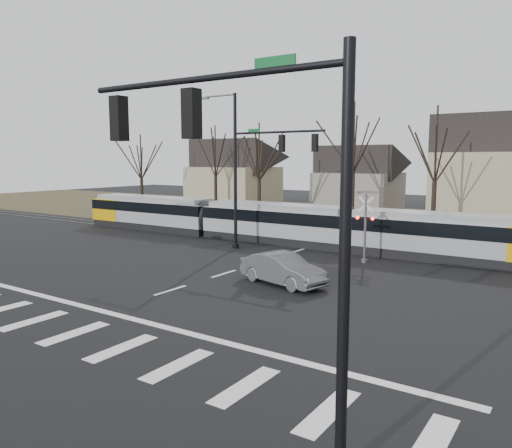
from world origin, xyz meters
The scene contains 15 objects.
ground centered at (0.00, 0.00, 0.00)m, with size 140.00×140.00×0.00m, color black.
grass_verge centered at (0.00, 32.00, 0.01)m, with size 140.00×28.00×0.01m, color #38331E.
crosswalk centered at (0.00, -4.00, 0.01)m, with size 27.00×2.60×0.01m.
stop_line centered at (0.00, -1.80, 0.01)m, with size 28.00×0.35×0.01m, color silver.
lane_dashes centered at (0.00, 16.00, 0.01)m, with size 0.18×30.00×0.01m.
rail_pair centered at (0.00, 15.80, 0.03)m, with size 90.00×1.52×0.06m.
tram centered at (-3.09, 16.00, 1.52)m, with size 36.73×2.73×2.78m.
sedan centered at (3.66, 5.84, 0.75)m, with size 4.78×2.63×1.49m, color #55575D.
signal_pole_near_right centered at (10.11, -6.00, 5.17)m, with size 6.72×0.44×8.00m.
signal_pole_far centered at (-2.41, 12.50, 5.70)m, with size 9.28×0.44×10.20m.
rail_crossing_signal centered at (5.00, 12.79, 1.89)m, with size 1.08×0.36×4.00m.
tree_row centered at (2.00, 26.00, 5.00)m, with size 59.20×7.20×10.00m.
house_a centered at (-20.00, 34.00, 4.46)m, with size 9.72×8.64×8.60m.
house_b centered at (-5.00, 36.00, 3.97)m, with size 8.64×7.56×7.65m.
house_c centered at (9.00, 33.00, 5.23)m, with size 10.80×8.64×10.10m.
Camera 1 is at (15.59, -14.20, 5.95)m, focal length 35.00 mm.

